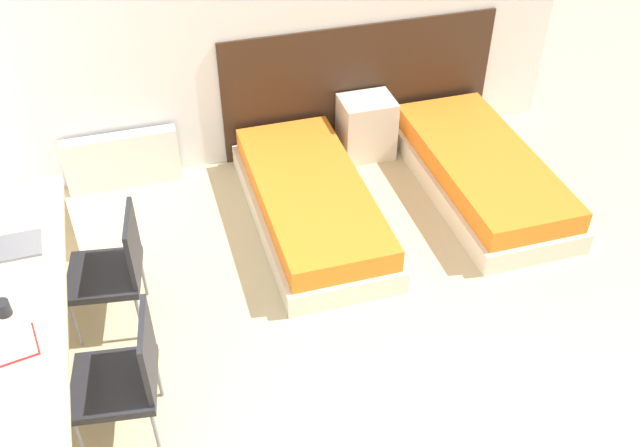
{
  "coord_description": "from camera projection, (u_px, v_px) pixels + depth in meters",
  "views": [
    {
      "loc": [
        -1.05,
        -1.44,
        3.57
      ],
      "look_at": [
        0.0,
        2.09,
        0.55
      ],
      "focal_mm": 40.0,
      "sensor_mm": 36.0,
      "label": 1
    }
  ],
  "objects": [
    {
      "name": "wall_back",
      "position": [
        257.0,
        9.0,
        5.54
      ],
      "size": [
        5.3,
        0.05,
        2.7
      ],
      "color": "white",
      "rests_on": "ground_plane"
    },
    {
      "name": "headboard_panel",
      "position": [
        360.0,
        86.0,
        6.2
      ],
      "size": [
        2.43,
        0.03,
        1.13
      ],
      "color": "#382316",
      "rests_on": "ground_plane"
    },
    {
      "name": "bed_near_window",
      "position": [
        311.0,
        204.0,
        5.54
      ],
      "size": [
        0.87,
        1.94,
        0.36
      ],
      "color": "beige",
      "rests_on": "ground_plane"
    },
    {
      "name": "bed_near_door",
      "position": [
        481.0,
        173.0,
        5.86
      ],
      "size": [
        0.87,
        1.94,
        0.36
      ],
      "color": "beige",
      "rests_on": "ground_plane"
    },
    {
      "name": "nightstand",
      "position": [
        366.0,
        127.0,
        6.23
      ],
      "size": [
        0.46,
        0.36,
        0.55
      ],
      "color": "beige",
      "rests_on": "ground_plane"
    },
    {
      "name": "radiator",
      "position": [
        122.0,
        160.0,
        5.89
      ],
      "size": [
        0.93,
        0.12,
        0.48
      ],
      "color": "silver",
      "rests_on": "ground_plane"
    },
    {
      "name": "desk",
      "position": [
        22.0,
        318.0,
        4.03
      ],
      "size": [
        0.55,
        2.34,
        0.76
      ],
      "color": "#C6B28E",
      "rests_on": "ground_plane"
    },
    {
      "name": "chair_near_laptop",
      "position": [
        113.0,
        267.0,
        4.55
      ],
      "size": [
        0.53,
        0.53,
        0.86
      ],
      "rotation": [
        0.0,
        0.0,
        -0.15
      ],
      "color": "#232328",
      "rests_on": "ground_plane"
    },
    {
      "name": "chair_near_notebook",
      "position": [
        125.0,
        375.0,
        3.88
      ],
      "size": [
        0.53,
        0.53,
        0.86
      ],
      "rotation": [
        0.0,
        0.0,
        -0.14
      ],
      "color": "#232328",
      "rests_on": "ground_plane"
    },
    {
      "name": "open_notebook",
      "position": [
        4.0,
        348.0,
        3.65
      ],
      "size": [
        0.36,
        0.29,
        0.02
      ],
      "rotation": [
        0.0,
        0.0,
        0.18
      ],
      "color": "#B21E1E",
      "rests_on": "desk"
    },
    {
      "name": "mug",
      "position": [
        3.0,
        308.0,
        3.81
      ],
      "size": [
        0.08,
        0.08,
        0.09
      ],
      "color": "black",
      "rests_on": "desk"
    }
  ]
}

